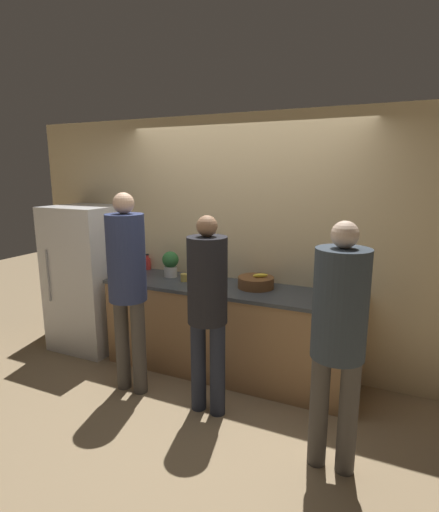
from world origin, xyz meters
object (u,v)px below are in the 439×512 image
Objects in this scene: refrigerator at (89,277)px; fruit_bowl at (256,282)px; person_left at (127,277)px; bottle_red at (148,263)px; person_right at (339,327)px; potted_plant at (170,263)px; cup_yellow at (184,278)px; person_center at (207,301)px; utensil_crock at (205,274)px.

refrigerator reaches higher than fruit_bowl.
bottle_red is at bearing 114.81° from person_left.
potted_plant is at bearing 151.86° from person_right.
fruit_bowl is at bearing 3.31° from refrigerator.
person_left is 0.71m from cup_yellow.
bottle_red is (0.62, 0.30, 0.17)m from refrigerator.
person_left reaches higher than cup_yellow.
person_center reaches higher than refrigerator.
fruit_bowl is (0.96, 0.76, -0.13)m from person_left.
potted_plant is at bearing 91.12° from person_left.
cup_yellow is at bearing 151.38° from person_right.
utensil_crock is at bearing 178.62° from fruit_bowl.
person_right reaches higher than refrigerator.
person_left reaches higher than person_center.
fruit_bowl is 1.40m from bottle_red.
person_right is at bearing -12.73° from person_center.
person_center is 0.88m from utensil_crock.
potted_plant is (0.42, -0.17, 0.08)m from bottle_red.
person_left is 1.07× the size of person_right.
person_left is 5.30× the size of fruit_bowl.
fruit_bowl is 0.57m from utensil_crock.
utensil_crock is 0.42m from potted_plant.
refrigerator reaches higher than utensil_crock.
person_right reaches higher than cup_yellow.
refrigerator is at bearing -173.21° from potted_plant.
utensil_crock is at bearing 145.56° from person_right.
person_center is 6.12× the size of potted_plant.
fruit_bowl is (2.01, 0.12, 0.15)m from refrigerator.
person_right is 4.95× the size of fruit_bowl.
fruit_bowl is at bearing -1.38° from utensil_crock.
refrigerator is at bearing -176.69° from fruit_bowl.
fruit_bowl is 1.92× the size of bottle_red.
potted_plant is (-0.83, 0.77, 0.07)m from person_center.
person_center is 4.84× the size of fruit_bowl.
person_left reaches higher than refrigerator.
cup_yellow is at bearing -150.47° from utensil_crock.
utensil_crock is (-0.56, 0.01, 0.02)m from fruit_bowl.
bottle_red is at bearing 25.67° from refrigerator.
cup_yellow is 0.29× the size of potted_plant.
potted_plant reaches higher than bottle_red.
utensil_crock is at bearing 29.53° from cup_yellow.
cup_yellow is at bearing -23.24° from bottle_red.
person_left reaches higher than bottle_red.
person_left is 1.91m from person_right.
utensil_crock is (-1.49, 1.02, -0.04)m from person_right.
person_right reaches higher than utensil_crock.
person_right reaches higher than person_center.
utensil_crock is at bearing 5.13° from refrigerator.
person_right is 6.10× the size of utensil_crock.
fruit_bowl is at bearing 38.23° from person_left.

